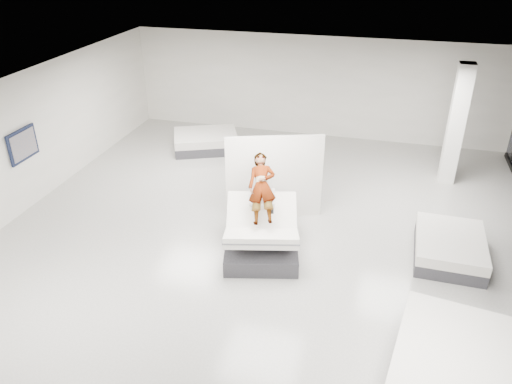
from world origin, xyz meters
TOP-DOWN VIEW (x-y plane):
  - room at (0.00, 0.00)m, footprint 14.00×14.04m
  - hero_bed at (-0.02, -0.01)m, footprint 1.90×2.26m
  - person at (-0.09, 0.29)m, footprint 0.87×1.41m
  - remote at (0.20, 0.00)m, footprint 0.08×0.15m
  - divider_panel at (-0.10, 1.48)m, footprint 2.15×0.82m
  - flat_bed_right_far at (3.81, 0.74)m, footprint 1.40×1.84m
  - flat_bed_right_near at (3.59, -2.59)m, footprint 1.97×2.43m
  - flat_bed_left_far at (-3.05, 4.89)m, footprint 2.30×2.06m
  - column at (4.00, 4.50)m, footprint 0.40×0.40m
  - wall_poster at (-5.93, 0.50)m, footprint 0.06×0.95m

SIDE VIEW (x-z plane):
  - flat_bed_right_far at x=3.81m, z-range 0.00..0.50m
  - flat_bed_left_far at x=-3.05m, z-range 0.00..0.52m
  - flat_bed_right_near at x=3.59m, z-range 0.00..0.60m
  - hero_bed at x=-0.02m, z-range -0.19..0.95m
  - remote at x=0.20m, z-range 0.96..1.04m
  - divider_panel at x=-0.10m, z-range 0.00..2.03m
  - person at x=-0.09m, z-range 0.45..1.90m
  - room at x=0.00m, z-range 0.00..3.20m
  - column at x=4.00m, z-range 0.00..3.20m
  - wall_poster at x=-5.93m, z-range 1.23..1.98m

